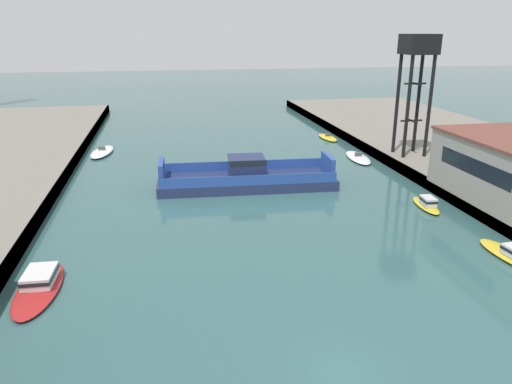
{
  "coord_description": "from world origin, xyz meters",
  "views": [
    {
      "loc": [
        -8.29,
        -19.54,
        16.84
      ],
      "look_at": [
        0.0,
        23.97,
        2.0
      ],
      "focal_mm": 34.13,
      "sensor_mm": 36.0,
      "label": 1
    }
  ],
  "objects_px": {
    "moored_boat_near_left": "(328,137)",
    "moored_boat_far_right": "(102,152)",
    "moored_boat_near_right": "(358,157)",
    "chain_ferry": "(247,177)",
    "moored_boat_mid_right": "(39,283)",
    "moored_boat_far_left": "(427,204)",
    "crane_tower": "(418,59)"
  },
  "relations": [
    {
      "from": "moored_boat_near_left",
      "to": "moored_boat_far_right",
      "type": "distance_m",
      "value": 35.06
    },
    {
      "from": "moored_boat_near_right",
      "to": "moored_boat_far_right",
      "type": "height_order",
      "value": "moored_boat_far_right"
    },
    {
      "from": "moored_boat_near_left",
      "to": "moored_boat_far_right",
      "type": "xyz_separation_m",
      "value": [
        -34.88,
        -3.61,
        0.07
      ]
    },
    {
      "from": "chain_ferry",
      "to": "moored_boat_near_left",
      "type": "bearing_deg",
      "value": 52.55
    },
    {
      "from": "chain_ferry",
      "to": "moored_boat_mid_right",
      "type": "height_order",
      "value": "chain_ferry"
    },
    {
      "from": "moored_boat_far_left",
      "to": "crane_tower",
      "type": "bearing_deg",
      "value": 69.02
    },
    {
      "from": "moored_boat_far_left",
      "to": "moored_boat_far_right",
      "type": "xyz_separation_m",
      "value": [
        -34.05,
        29.03,
        -0.16
      ]
    },
    {
      "from": "moored_boat_near_left",
      "to": "moored_boat_far_right",
      "type": "relative_size",
      "value": 0.77
    },
    {
      "from": "moored_boat_near_left",
      "to": "moored_boat_far_left",
      "type": "xyz_separation_m",
      "value": [
        -0.82,
        -32.65,
        0.23
      ]
    },
    {
      "from": "chain_ferry",
      "to": "moored_boat_far_right",
      "type": "bearing_deg",
      "value": 133.16
    },
    {
      "from": "moored_boat_mid_right",
      "to": "moored_boat_near_right",
      "type": "bearing_deg",
      "value": 39.94
    },
    {
      "from": "chain_ferry",
      "to": "moored_boat_far_left",
      "type": "relative_size",
      "value": 3.78
    },
    {
      "from": "crane_tower",
      "to": "moored_boat_mid_right",
      "type": "bearing_deg",
      "value": -147.55
    },
    {
      "from": "chain_ferry",
      "to": "crane_tower",
      "type": "height_order",
      "value": "crane_tower"
    },
    {
      "from": "moored_boat_near_right",
      "to": "crane_tower",
      "type": "relative_size",
      "value": 0.52
    },
    {
      "from": "moored_boat_mid_right",
      "to": "crane_tower",
      "type": "relative_size",
      "value": 0.54
    },
    {
      "from": "moored_boat_near_right",
      "to": "crane_tower",
      "type": "bearing_deg",
      "value": -33.45
    },
    {
      "from": "moored_boat_near_left",
      "to": "moored_boat_near_right",
      "type": "distance_m",
      "value": 13.25
    },
    {
      "from": "chain_ferry",
      "to": "moored_boat_mid_right",
      "type": "bearing_deg",
      "value": -131.71
    },
    {
      "from": "moored_boat_near_left",
      "to": "moored_boat_far_left",
      "type": "height_order",
      "value": "moored_boat_far_left"
    },
    {
      "from": "moored_boat_near_left",
      "to": "moored_boat_near_right",
      "type": "xyz_separation_m",
      "value": [
        -0.16,
        -13.25,
        0.0
      ]
    },
    {
      "from": "moored_boat_far_left",
      "to": "moored_boat_far_right",
      "type": "bearing_deg",
      "value": 139.55
    },
    {
      "from": "moored_boat_near_right",
      "to": "moored_boat_mid_right",
      "type": "height_order",
      "value": "moored_boat_mid_right"
    },
    {
      "from": "moored_boat_far_right",
      "to": "crane_tower",
      "type": "height_order",
      "value": "crane_tower"
    },
    {
      "from": "moored_boat_near_left",
      "to": "crane_tower",
      "type": "xyz_separation_m",
      "value": [
        5.24,
        -16.82,
        13.2
      ]
    },
    {
      "from": "moored_boat_near_left",
      "to": "moored_boat_mid_right",
      "type": "xyz_separation_m",
      "value": [
        -34.95,
        -42.38,
        0.23
      ]
    },
    {
      "from": "moored_boat_mid_right",
      "to": "moored_boat_far_left",
      "type": "xyz_separation_m",
      "value": [
        34.13,
        9.73,
        -0.0
      ]
    },
    {
      "from": "moored_boat_near_right",
      "to": "moored_boat_far_right",
      "type": "relative_size",
      "value": 0.97
    },
    {
      "from": "moored_boat_far_right",
      "to": "crane_tower",
      "type": "bearing_deg",
      "value": -18.23
    },
    {
      "from": "moored_boat_mid_right",
      "to": "moored_boat_near_left",
      "type": "bearing_deg",
      "value": 50.48
    },
    {
      "from": "moored_boat_far_left",
      "to": "crane_tower",
      "type": "xyz_separation_m",
      "value": [
        6.07,
        15.82,
        12.97
      ]
    },
    {
      "from": "moored_boat_far_right",
      "to": "crane_tower",
      "type": "distance_m",
      "value": 44.23
    }
  ]
}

